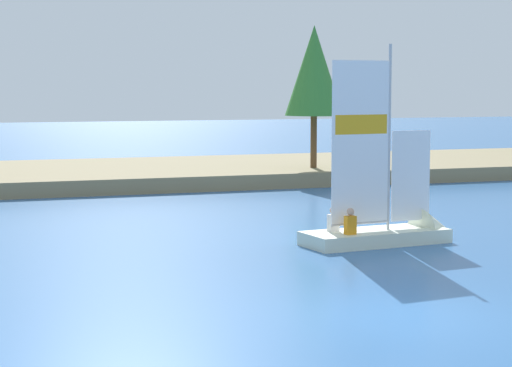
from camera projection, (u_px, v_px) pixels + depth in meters
The scene contains 4 objects.
ground_plane at pixel (400, 316), 17.56m from camera, with size 200.00×200.00×0.00m, color #2D609E.
shore_bank at pixel (118, 174), 42.59m from camera, with size 80.00×11.18×0.63m, color #897A56.
shoreline_tree_centre at pixel (314, 71), 41.81m from camera, with size 2.58×2.58×6.29m.
sailboat at pixel (400, 228), 25.90m from camera, with size 4.61×1.93×5.85m.
Camera 1 is at (-8.23, -15.35, 4.23)m, focal length 66.63 mm.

